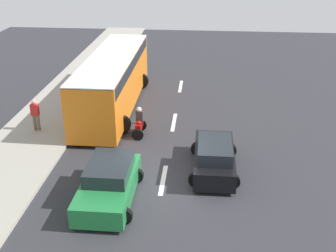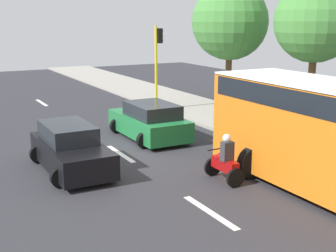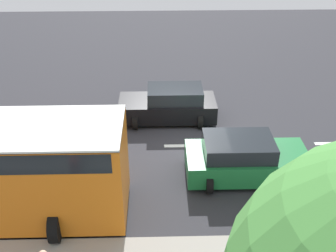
{
  "view_description": "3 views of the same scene",
  "coord_description": "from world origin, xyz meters",
  "px_view_note": "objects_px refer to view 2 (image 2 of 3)",
  "views": [
    {
      "loc": [
        -1.57,
        15.3,
        9.65
      ],
      "look_at": [
        0.02,
        -2.53,
        1.37
      ],
      "focal_mm": 45.21,
      "sensor_mm": 36.0,
      "label": 1
    },
    {
      "loc": [
        -6.31,
        -15.36,
        4.94
      ],
      "look_at": [
        0.11,
        -3.5,
        1.78
      ],
      "focal_mm": 49.72,
      "sensor_mm": 36.0,
      "label": 2
    },
    {
      "loc": [
        13.73,
        -1.42,
        9.01
      ],
      "look_at": [
        1.37,
        -1.08,
        1.73
      ],
      "focal_mm": 44.47,
      "sensor_mm": 36.0,
      "label": 3
    }
  ],
  "objects_px": {
    "street_tree_center": "(315,22)",
    "car_green": "(149,122)",
    "car_black": "(71,149)",
    "motorcycle": "(225,162)",
    "street_tree_north": "(230,22)",
    "traffic_light_corner": "(158,57)"
  },
  "relations": [
    {
      "from": "car_green",
      "to": "car_black",
      "type": "distance_m",
      "value": 4.82
    },
    {
      "from": "car_black",
      "to": "street_tree_north",
      "type": "xyz_separation_m",
      "value": [
        11.74,
        7.59,
        3.97
      ]
    },
    {
      "from": "motorcycle",
      "to": "street_tree_center",
      "type": "xyz_separation_m",
      "value": [
        9.01,
        5.5,
        4.09
      ]
    },
    {
      "from": "motorcycle",
      "to": "car_black",
      "type": "bearing_deg",
      "value": 138.81
    },
    {
      "from": "traffic_light_corner",
      "to": "street_tree_center",
      "type": "height_order",
      "value": "street_tree_center"
    },
    {
      "from": "street_tree_north",
      "to": "car_black",
      "type": "bearing_deg",
      "value": -147.12
    },
    {
      "from": "car_green",
      "to": "street_tree_center",
      "type": "relative_size",
      "value": 0.63
    },
    {
      "from": "motorcycle",
      "to": "traffic_light_corner",
      "type": "height_order",
      "value": "traffic_light_corner"
    },
    {
      "from": "car_black",
      "to": "street_tree_center",
      "type": "distance_m",
      "value": 13.6
    },
    {
      "from": "car_green",
      "to": "street_tree_center",
      "type": "distance_m",
      "value": 9.58
    },
    {
      "from": "motorcycle",
      "to": "street_tree_center",
      "type": "height_order",
      "value": "street_tree_center"
    },
    {
      "from": "motorcycle",
      "to": "traffic_light_corner",
      "type": "distance_m",
      "value": 11.35
    },
    {
      "from": "car_green",
      "to": "motorcycle",
      "type": "bearing_deg",
      "value": -93.07
    },
    {
      "from": "car_green",
      "to": "motorcycle",
      "type": "height_order",
      "value": "motorcycle"
    },
    {
      "from": "street_tree_center",
      "to": "car_green",
      "type": "bearing_deg",
      "value": 177.81
    },
    {
      "from": "car_green",
      "to": "street_tree_north",
      "type": "bearing_deg",
      "value": 33.72
    },
    {
      "from": "car_black",
      "to": "street_tree_center",
      "type": "relative_size",
      "value": 0.61
    },
    {
      "from": "motorcycle",
      "to": "street_tree_center",
      "type": "distance_m",
      "value": 11.32
    },
    {
      "from": "traffic_light_corner",
      "to": "car_green",
      "type": "bearing_deg",
      "value": -120.8
    },
    {
      "from": "car_green",
      "to": "street_tree_center",
      "type": "height_order",
      "value": "street_tree_center"
    },
    {
      "from": "street_tree_center",
      "to": "car_black",
      "type": "bearing_deg",
      "value": -170.38
    },
    {
      "from": "street_tree_north",
      "to": "car_green",
      "type": "bearing_deg",
      "value": -146.28
    }
  ]
}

